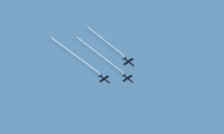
# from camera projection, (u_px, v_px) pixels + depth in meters

# --- Properties ---
(jet_lead) EXTENTS (8.33, 12.13, 2.92)m
(jet_lead) POSITION_uv_depth(u_px,v_px,m) (128.00, 79.00, 338.89)
(jet_lead) COLOR black
(jet_left_wingman) EXTENTS (8.33, 12.13, 2.92)m
(jet_left_wingman) POSITION_uv_depth(u_px,v_px,m) (105.00, 79.00, 337.54)
(jet_left_wingman) COLOR black
(jet_right_wingman) EXTENTS (8.33, 12.13, 2.92)m
(jet_right_wingman) POSITION_uv_depth(u_px,v_px,m) (129.00, 62.00, 326.84)
(jet_right_wingman) COLOR black
(smoke_trail_lead) EXTENTS (3.08, 44.70, 3.08)m
(smoke_trail_lead) POSITION_uv_depth(u_px,v_px,m) (100.00, 57.00, 325.08)
(smoke_trail_lead) COLOR white
(smoke_trail_left_wingman) EXTENTS (3.08, 44.98, 3.08)m
(smoke_trail_left_wingman) POSITION_uv_depth(u_px,v_px,m) (75.00, 58.00, 323.66)
(smoke_trail_left_wingman) COLOR white
(smoke_trail_right_wingman) EXTENTS (3.08, 34.81, 3.08)m
(smoke_trail_right_wingman) POSITION_uv_depth(u_px,v_px,m) (105.00, 43.00, 315.47)
(smoke_trail_right_wingman) COLOR white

